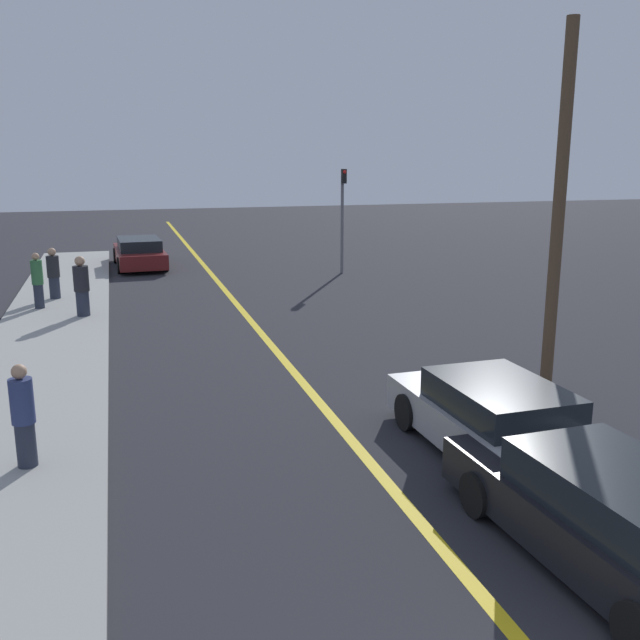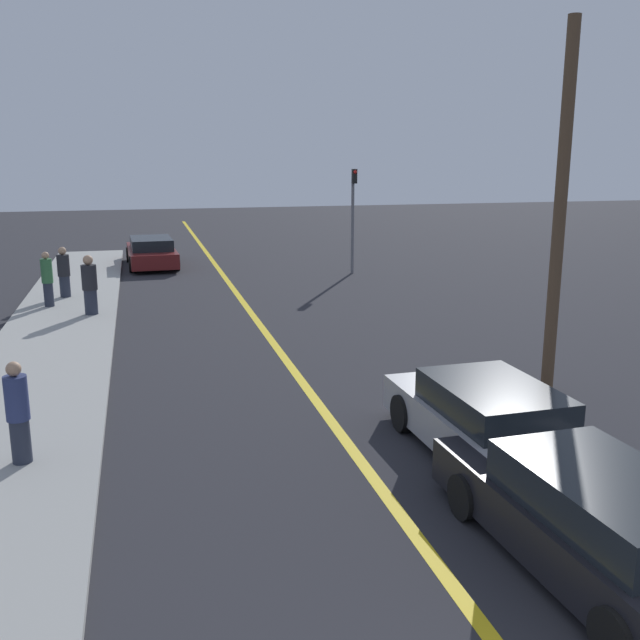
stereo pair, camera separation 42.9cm
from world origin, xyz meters
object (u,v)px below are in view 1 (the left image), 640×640
Objects in this scene: pedestrian_near_curb at (23,416)px; car_ahead_center at (493,419)px; car_near_right_lane at (611,518)px; pedestrian_by_sign at (53,274)px; pedestrian_mid_group at (82,287)px; utility_pole at (558,213)px; car_far_distant at (139,253)px; traffic_light at (343,210)px; pedestrian_far_standing at (38,281)px.

car_ahead_center is at bearing -10.64° from pedestrian_near_curb.
car_near_right_lane is 2.93× the size of pedestrian_by_sign.
utility_pole reaches higher than pedestrian_mid_group.
car_far_distant is 19.99m from pedestrian_near_curb.
traffic_light is at bearing 57.87° from pedestrian_near_curb.
car_near_right_lane is 17.97m from pedestrian_far_standing.
pedestrian_far_standing is at bearing 94.11° from pedestrian_near_curb.
car_far_distant is 1.19× the size of traffic_light.
car_far_distant is 20.16m from utility_pole.
car_near_right_lane is 2.77× the size of pedestrian_mid_group.
pedestrian_by_sign reaches higher than car_ahead_center.
car_near_right_lane is at bearing -67.21° from pedestrian_mid_group.
pedestrian_by_sign is (-2.90, -6.61, 0.32)m from car_far_distant.
car_far_distant is 0.68× the size of utility_pole.
car_far_distant is 8.78m from traffic_light.
utility_pole is at bearing -91.60° from traffic_light.
pedestrian_near_curb is at bearing -87.82° from pedestrian_by_sign.
utility_pole is (10.16, -11.97, 2.62)m from pedestrian_by_sign.
car_far_distant is at bearing 111.36° from utility_pole.
car_far_distant is 2.81× the size of pedestrian_mid_group.
pedestrian_far_standing reaches higher than pedestrian_near_curb.
pedestrian_mid_group is at bearing -104.05° from car_far_distant.
pedestrian_far_standing is at bearing -114.44° from car_far_distant.
pedestrian_by_sign is (-0.96, 2.88, -0.04)m from pedestrian_mid_group.
pedestrian_mid_group is at bearing -47.85° from pedestrian_far_standing.
pedestrian_mid_group is (0.45, 10.36, 0.06)m from pedestrian_near_curb.
traffic_light reaches higher than car_ahead_center.
pedestrian_far_standing is at bearing -158.80° from traffic_light.
utility_pole is at bearing 42.42° from car_ahead_center.
pedestrian_mid_group is 11.27m from traffic_light.
car_far_distant is at bearing 68.03° from pedestrian_far_standing.
car_ahead_center is 2.55× the size of pedestrian_far_standing.
pedestrian_mid_group is at bearing 87.49° from pedestrian_near_curb.
pedestrian_far_standing reaches higher than car_far_distant.
car_ahead_center is 17.72m from traffic_light.
traffic_light is 0.58× the size of utility_pole.
car_ahead_center is at bearing 82.19° from car_near_right_lane.
utility_pole reaches higher than car_ahead_center.
utility_pole is (7.26, -18.57, 2.94)m from car_far_distant.
pedestrian_mid_group is (-1.94, -9.48, 0.36)m from car_far_distant.
car_far_distant is at bearing 97.43° from car_near_right_lane.
car_near_right_lane reaches higher than car_ahead_center.
pedestrian_near_curb is 13.25m from pedestrian_by_sign.
pedestrian_mid_group reaches higher than pedestrian_far_standing.
pedestrian_near_curb is 0.92× the size of pedestrian_mid_group.
pedestrian_mid_group is (-6.53, 11.67, 0.36)m from car_ahead_center.
pedestrian_near_curb reaches higher than car_near_right_lane.
utility_pole reaches higher than traffic_light.
pedestrian_by_sign is (-7.49, 14.55, 0.32)m from car_ahead_center.
car_near_right_lane is 3.02× the size of pedestrian_near_curb.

